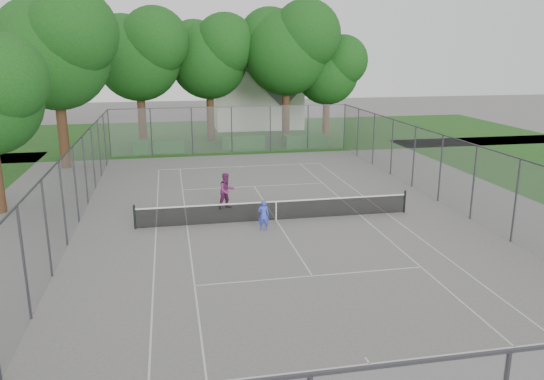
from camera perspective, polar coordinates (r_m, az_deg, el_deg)
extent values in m
plane|color=#615F5D|center=(24.76, 0.45, -3.27)|extent=(120.00, 120.00, 0.00)
cube|color=#1A4413|center=(49.87, -5.56, 5.96)|extent=(60.00, 20.00, 0.00)
cube|color=beige|center=(14.37, 10.43, -17.92)|extent=(10.97, 0.06, 0.01)
cube|color=beige|center=(36.08, -3.33, 2.55)|extent=(10.97, 0.06, 0.01)
cube|color=beige|center=(24.31, -12.36, -3.96)|extent=(0.06, 23.77, 0.01)
cube|color=beige|center=(26.35, 12.22, -2.47)|extent=(0.06, 23.77, 0.01)
cube|color=beige|center=(24.31, -9.12, -3.80)|extent=(0.06, 23.77, 0.01)
cube|color=beige|center=(25.85, 9.43, -2.67)|extent=(0.06, 23.77, 0.01)
cube|color=beige|center=(18.94, 4.36, -9.20)|extent=(8.23, 0.06, 0.01)
cube|color=beige|center=(30.80, -1.93, 0.40)|extent=(8.23, 0.06, 0.01)
cube|color=beige|center=(24.75, 0.45, -3.26)|extent=(0.06, 12.80, 0.01)
cube|color=beige|center=(14.48, 10.21, -17.61)|extent=(0.06, 0.30, 0.01)
cube|color=beige|center=(35.93, -3.29, 2.50)|extent=(0.06, 0.30, 0.01)
cylinder|color=black|center=(24.19, -14.56, -2.84)|extent=(0.10, 0.10, 1.10)
cylinder|color=black|center=(26.56, 14.08, -1.22)|extent=(0.10, 0.10, 1.10)
cube|color=black|center=(24.62, 0.45, -2.28)|extent=(12.67, 0.01, 0.86)
cube|color=white|center=(24.49, 0.45, -1.25)|extent=(12.77, 0.03, 0.06)
cube|color=white|center=(24.62, 0.45, -2.30)|extent=(0.05, 0.02, 0.88)
cylinder|color=#38383D|center=(40.71, -17.10, 5.84)|extent=(0.08, 0.08, 3.50)
cylinder|color=#38383D|center=(42.74, 7.80, 6.77)|extent=(0.08, 0.08, 3.50)
cube|color=slate|center=(40.75, -4.35, 6.46)|extent=(18.00, 0.02, 3.50)
cube|color=slate|center=(24.19, -20.93, -0.40)|extent=(0.02, 34.00, 3.50)
cube|color=slate|center=(27.47, 19.19, 1.51)|extent=(0.02, 34.00, 3.50)
cube|color=#38383D|center=(8.75, 24.21, -15.52)|extent=(18.00, 0.05, 0.05)
cube|color=#38383D|center=(40.53, -4.40, 8.91)|extent=(18.00, 0.05, 0.05)
cube|color=#38383D|center=(23.81, -21.32, 3.66)|extent=(0.05, 34.00, 0.05)
cube|color=#38383D|center=(27.14, 19.50, 5.11)|extent=(0.05, 34.00, 0.05)
cylinder|color=#3D2416|center=(44.59, -13.80, 7.56)|extent=(0.65, 0.65, 4.66)
sphere|color=#0F3A10|center=(44.26, -14.18, 13.54)|extent=(6.63, 6.63, 6.63)
sphere|color=#0F3A10|center=(43.22, -12.55, 15.37)|extent=(5.30, 5.30, 5.30)
sphere|color=#0F3A10|center=(45.15, -15.73, 14.72)|extent=(4.97, 4.97, 4.97)
cylinder|color=#3D2416|center=(46.46, -6.64, 8.09)|extent=(0.64, 0.64, 4.53)
sphere|color=#0F3A10|center=(46.14, -6.81, 13.67)|extent=(6.44, 6.44, 6.44)
sphere|color=#0F3A10|center=(45.29, -5.08, 15.33)|extent=(5.15, 5.15, 5.15)
sphere|color=#0F3A10|center=(46.86, -8.35, 14.82)|extent=(4.83, 4.83, 4.83)
cylinder|color=#3D2416|center=(45.76, 1.49, 8.36)|extent=(0.66, 0.66, 4.96)
sphere|color=#0F3A10|center=(45.46, 1.54, 14.57)|extent=(7.06, 7.06, 7.06)
sphere|color=#0F3A10|center=(44.77, 3.70, 16.34)|extent=(5.65, 5.65, 5.65)
sphere|color=#0F3A10|center=(46.07, -0.26, 15.89)|extent=(5.29, 5.29, 5.29)
cylinder|color=#3D2416|center=(47.43, 5.83, 7.81)|extent=(0.61, 0.61, 3.80)
sphere|color=#0F3A10|center=(47.12, 5.95, 12.38)|extent=(5.40, 5.40, 5.40)
sphere|color=#0F3A10|center=(46.64, 7.59, 13.64)|extent=(4.32, 4.32, 4.32)
sphere|color=#0F3A10|center=(47.47, 4.61, 13.41)|extent=(4.05, 4.05, 4.05)
cylinder|color=#3D2416|center=(37.94, -21.57, 5.89)|extent=(0.66, 0.66, 4.89)
sphere|color=#0F3A10|center=(37.57, -22.29, 13.24)|extent=(6.95, 6.95, 6.95)
sphere|color=#0F3A10|center=(36.32, -20.60, 15.57)|extent=(5.56, 5.56, 5.56)
sphere|color=#0F3A10|center=(38.66, -24.03, 14.63)|extent=(5.21, 5.21, 5.21)
sphere|color=#0F3A10|center=(27.14, -27.10, 10.62)|extent=(4.12, 4.12, 4.12)
cube|color=#194F1A|center=(41.79, -12.08, 4.62)|extent=(3.84, 1.15, 0.96)
cube|color=#194F1A|center=(42.61, -3.13, 5.20)|extent=(3.40, 0.97, 1.07)
cube|color=#194F1A|center=(43.26, 3.62, 5.31)|extent=(3.41, 1.25, 1.02)
cube|color=silver|center=(54.42, -1.72, 10.16)|extent=(8.51, 6.38, 6.38)
cube|color=#48474C|center=(54.24, -1.75, 13.52)|extent=(8.42, 6.59, 8.42)
imported|color=blue|center=(23.28, -0.91, -2.71)|extent=(0.54, 0.39, 1.36)
imported|color=#73265B|center=(26.43, -4.90, -0.09)|extent=(1.08, 0.98, 1.81)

